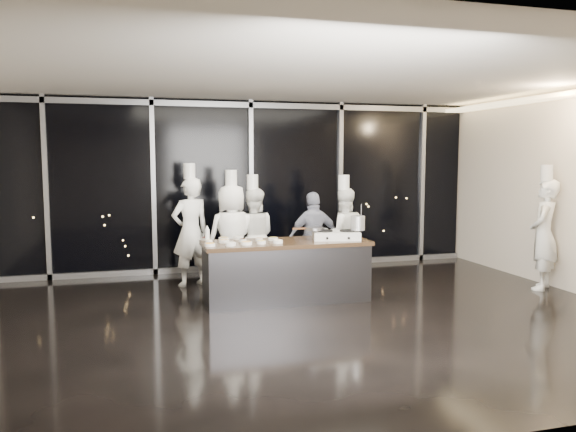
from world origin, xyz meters
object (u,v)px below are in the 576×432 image
at_px(stock_pot, 358,223).
at_px(chef_far_left, 190,231).
at_px(frying_pan, 314,229).
at_px(chef_left, 232,235).
at_px(chef_right, 343,234).
at_px(demo_counter, 286,271).
at_px(stove, 336,235).
at_px(chef_side, 544,233).
at_px(guest, 314,238).
at_px(chef_center, 253,235).

distance_m(stock_pot, chef_far_left, 2.80).
height_order(frying_pan, chef_left, chef_left).
height_order(chef_far_left, chef_right, chef_far_left).
height_order(demo_counter, stove, stove).
xyz_separation_m(chef_left, chef_right, (1.93, -0.08, -0.05)).
bearing_deg(chef_far_left, frying_pan, 121.41).
bearing_deg(frying_pan, stock_pot, -1.35).
bearing_deg(stock_pot, chef_right, 79.08).
bearing_deg(chef_left, chef_side, 149.69).
height_order(chef_far_left, chef_left, chef_far_left).
bearing_deg(frying_pan, chef_far_left, 155.08).
bearing_deg(frying_pan, stove, -1.49).
distance_m(stove, chef_far_left, 2.49).
bearing_deg(stock_pot, guest, 106.45).
height_order(demo_counter, chef_left, chef_left).
relative_size(chef_far_left, chef_center, 1.10).
height_order(chef_far_left, chef_center, chef_far_left).
xyz_separation_m(frying_pan, chef_side, (3.76, -0.45, -0.15)).
distance_m(stove, chef_right, 1.23).
height_order(stock_pot, chef_center, chef_center).
relative_size(stove, frying_pan, 1.54).
xyz_separation_m(stock_pot, chef_right, (0.23, 1.18, -0.33)).
xyz_separation_m(demo_counter, chef_center, (-0.23, 1.31, 0.37)).
bearing_deg(chef_left, stock_pot, 131.00).
distance_m(demo_counter, chef_right, 1.73).
relative_size(chef_left, guest, 1.24).
xyz_separation_m(demo_counter, chef_far_left, (-1.26, 1.39, 0.47)).
relative_size(chef_left, chef_side, 0.96).
xyz_separation_m(guest, chef_right, (0.55, 0.07, 0.03)).
bearing_deg(chef_far_left, chef_left, 137.96).
relative_size(guest, chef_side, 0.77).
xyz_separation_m(frying_pan, stock_pot, (0.64, -0.17, 0.08)).
relative_size(frying_pan, stock_pot, 2.34).
xyz_separation_m(stove, chef_side, (3.43, -0.36, -0.05)).
bearing_deg(chef_center, chef_side, 170.47).
height_order(chef_left, chef_center, chef_left).
distance_m(demo_counter, stock_pot, 1.30).
relative_size(chef_right, chef_side, 0.91).
xyz_separation_m(chef_left, chef_center, (0.39, 0.17, -0.04)).
height_order(demo_counter, stock_pot, stock_pot).
height_order(demo_counter, chef_right, chef_right).
xyz_separation_m(demo_counter, stove, (0.77, -0.04, 0.51)).
xyz_separation_m(stove, chef_left, (-1.39, 1.17, -0.10)).
height_order(stove, chef_side, chef_side).
distance_m(demo_counter, guest, 1.29).
bearing_deg(frying_pan, chef_right, 62.50).
relative_size(demo_counter, chef_left, 1.28).
bearing_deg(demo_counter, stock_pot, -6.25).
relative_size(stock_pot, guest, 0.14).
bearing_deg(chef_left, chef_center, -169.11).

